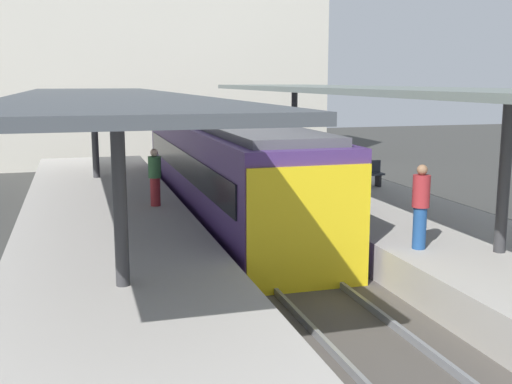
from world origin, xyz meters
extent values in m
plane|color=#383835|center=(0.00, 0.00, 0.00)|extent=(80.00, 80.00, 0.00)
cube|color=#ADA8A0|center=(-3.80, 0.00, 0.50)|extent=(4.40, 28.00, 1.00)
cube|color=#ADA8A0|center=(3.80, 0.00, 0.50)|extent=(4.40, 28.00, 1.00)
cube|color=#4C4742|center=(0.00, 0.00, 0.10)|extent=(3.20, 28.00, 0.20)
cube|color=slate|center=(-0.72, 0.00, 0.27)|extent=(0.08, 28.00, 0.14)
cube|color=slate|center=(0.72, 0.00, 0.27)|extent=(0.08, 28.00, 0.14)
cube|color=#472D6B|center=(0.00, 3.59, 1.65)|extent=(2.70, 14.96, 2.90)
cube|color=yellow|center=(0.00, -3.92, 1.50)|extent=(2.65, 0.08, 2.60)
cube|color=black|center=(-1.37, 3.59, 2.00)|extent=(0.04, 13.76, 0.76)
cube|color=black|center=(1.37, 3.59, 2.00)|extent=(0.04, 13.76, 0.76)
cube|color=#515156|center=(0.00, 3.59, 3.20)|extent=(2.16, 14.21, 0.20)
cylinder|color=#333335|center=(-3.80, -4.90, 2.49)|extent=(0.24, 0.24, 2.98)
cylinder|color=#333335|center=(-3.80, 7.70, 2.49)|extent=(0.24, 0.24, 2.98)
cube|color=#3D4247|center=(-3.80, 1.40, 4.06)|extent=(4.18, 21.00, 0.16)
cylinder|color=#333335|center=(3.80, -4.90, 2.56)|extent=(0.24, 0.24, 3.13)
cylinder|color=#333335|center=(3.80, 7.70, 2.56)|extent=(0.24, 0.24, 3.13)
cube|color=slate|center=(3.80, 1.40, 4.21)|extent=(4.18, 21.00, 0.16)
cube|color=black|center=(4.02, 3.07, 1.20)|extent=(0.08, 0.32, 0.40)
cube|color=black|center=(5.12, 3.07, 1.20)|extent=(0.08, 0.32, 0.40)
cube|color=#2D333D|center=(4.57, 3.07, 1.43)|extent=(1.40, 0.40, 0.06)
cube|color=#2D333D|center=(4.57, 3.25, 1.66)|extent=(1.40, 0.06, 0.40)
cylinder|color=#262628|center=(2.14, 4.42, 2.10)|extent=(0.08, 0.08, 2.20)
cube|color=black|center=(2.14, 4.42, 3.05)|extent=(0.90, 0.06, 0.32)
cylinder|color=navy|center=(2.35, -4.20, 1.44)|extent=(0.28, 0.28, 0.89)
cylinder|color=maroon|center=(2.35, -4.20, 2.22)|extent=(0.36, 0.36, 0.67)
sphere|color=#936B4C|center=(2.35, -4.20, 2.67)|extent=(0.22, 0.22, 0.22)
cylinder|color=maroon|center=(-2.39, 1.89, 1.40)|extent=(0.28, 0.28, 0.80)
cylinder|color=#386B3D|center=(-2.39, 1.89, 2.10)|extent=(0.36, 0.36, 0.60)
sphere|color=beige|center=(-2.39, 1.89, 2.51)|extent=(0.22, 0.22, 0.22)
cube|color=beige|center=(0.05, 20.00, 5.50)|extent=(18.00, 6.00, 11.00)
camera|label=1|loc=(-4.46, -15.42, 4.48)|focal=43.77mm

